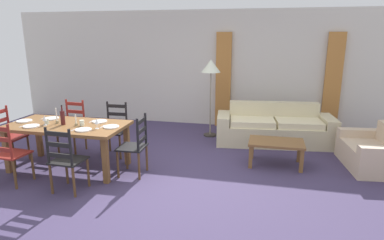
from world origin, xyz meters
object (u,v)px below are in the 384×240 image
Objects in this scene: dining_chair_near_right at (66,160)px; dining_chair_far_left at (73,126)px; wine_glass_near_left at (45,118)px; coffee_cup_primary at (82,123)px; wine_glass_near_right at (97,122)px; standing_lamp at (211,71)px; dining_chair_far_right at (115,129)px; armchair_upholstered at (376,153)px; dining_table at (67,129)px; dining_chair_near_left at (9,153)px; coffee_table at (276,145)px; dining_chair_head_east at (135,146)px; couch at (274,129)px; dining_chair_head_west at (8,136)px; coffee_cup_secondary at (47,121)px; wine_bottle at (63,117)px.

dining_chair_near_right is 1.00× the size of dining_chair_far_left.
wine_glass_near_left is 0.60m from coffee_cup_primary.
wine_glass_near_right is 0.10× the size of standing_lamp.
dining_chair_far_right is at bearing 90.66° from dining_chair_near_right.
armchair_upholstered is at bearing 14.36° from coffee_cup_primary.
dining_table is at bearing -119.61° from dining_chair_far_right.
dining_chair_near_left reaches higher than coffee_table.
armchair_upholstered is at bearing 16.57° from wine_glass_near_right.
dining_table is 0.65m from wine_glass_near_right.
dining_table is 0.32m from coffee_cup_primary.
standing_lamp is (1.33, 2.42, 0.55)m from wine_glass_near_right.
wine_glass_near_left is 0.90m from wine_glass_near_right.
dining_table is 1.53× the size of armchair_upholstered.
wine_glass_near_left is at bearing -179.32° from wine_glass_near_right.
dining_chair_near_right is 1.78m from dining_chair_far_left.
dining_chair_head_east is 0.41× the size of couch.
dining_chair_head_west is at bearing -169.19° from armchair_upholstered.
standing_lamp reaches higher than dining_chair_head_west.
coffee_table is (2.69, 1.02, -0.51)m from wine_glass_near_right.
dining_chair_near_left reaches higher than armchair_upholstered.
wine_glass_near_right is at bearing -3.68° from coffee_cup_secondary.
armchair_upholstered is at bearing 4.81° from dining_chair_far_right.
dining_chair_far_left is at bearing -175.99° from armchair_upholstered.
dining_chair_far_right and dining_chair_head_west have the same top height.
dining_chair_near_left is 0.92m from wine_bottle.
dining_table is 0.92m from dining_chair_far_right.
dining_chair_far_right is 0.41× the size of couch.
dining_chair_far_right is 0.77× the size of armchair_upholstered.
dining_chair_far_left reaches higher than coffee_cup_primary.
dining_chair_near_right is 0.77× the size of armchair_upholstered.
standing_lamp is at bearing 36.70° from dining_chair_head_west.
couch is (3.59, 2.18, -0.50)m from coffee_cup_secondary.
dining_chair_head_west is 3.04× the size of wine_bottle.
wine_bottle is 1.96× the size of wine_glass_near_right.
dining_chair_near_left reaches higher than coffee_cup_secondary.
standing_lamp reaches higher than wine_glass_near_left.
dining_chair_head_west reaches higher than armchair_upholstered.
wine_glass_near_right is (0.16, -0.90, 0.38)m from dining_chair_far_right.
standing_lamp is (3.08, 2.30, 0.93)m from dining_chair_head_west.
wine_bottle reaches higher than armchair_upholstered.
dining_chair_far_left is 1.76m from dining_chair_head_east.
couch is (2.81, 2.88, -0.19)m from dining_chair_near_right.
dining_chair_head_east is 1.51m from wine_glass_near_left.
dining_chair_near_right and dining_chair_head_east have the same top height.
wine_bottle is (-0.48, -0.81, 0.39)m from dining_chair_far_right.
dining_chair_head_west is 0.95m from wine_glass_near_left.
wine_glass_near_right is at bearing -166.94° from dining_chair_head_east.
wine_bottle reaches higher than dining_chair_head_west.
coffee_cup_secondary is at bearing 107.58° from wine_glass_near_left.
coffee_table is at bearing 15.60° from wine_bottle.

